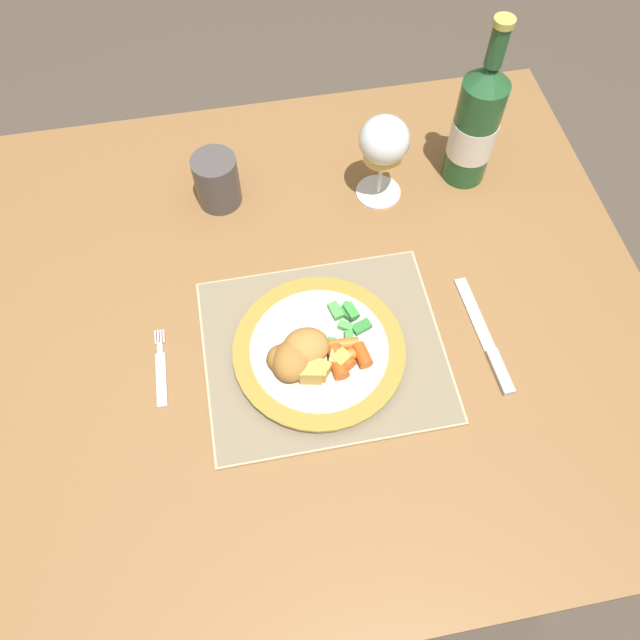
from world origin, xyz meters
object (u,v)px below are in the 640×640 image
dining_table (285,343)px  wine_glass (384,144)px  table_knife (488,344)px  drinking_cup (217,180)px  dinner_plate (319,351)px  fork (161,373)px  bottle (476,125)px

dining_table → wine_glass: size_ratio=7.16×
table_knife → drinking_cup: (-0.36, 0.35, 0.04)m
dining_table → dinner_plate: 0.15m
fork → wine_glass: bearing=35.7°
dining_table → drinking_cup: size_ratio=12.42×
table_knife → wine_glass: bearing=105.9°
dining_table → drinking_cup: bearing=105.5°
bottle → drinking_cup: 0.42m
fork → wine_glass: size_ratio=0.78×
dining_table → table_knife: bearing=-20.7°
table_knife → drinking_cup: size_ratio=2.21×
dinner_plate → table_knife: size_ratio=1.23×
table_knife → bottle: (0.06, 0.33, 0.11)m
drinking_cup → wine_glass: bearing=-7.5°
drinking_cup → fork: bearing=-110.7°
fork → drinking_cup: 0.33m
fork → bottle: (0.54, 0.29, 0.11)m
dining_table → fork: fork is taller
dinner_plate → fork: 0.23m
wine_glass → dining_table: bearing=-133.9°
fork → wine_glass: wine_glass is taller
bottle → wine_glass: bearing=-174.0°
fork → table_knife: bearing=-4.9°
wine_glass → bottle: size_ratio=0.54×
bottle → drinking_cup: (-0.42, 0.02, -0.06)m
dining_table → bottle: (0.35, 0.22, 0.21)m
table_knife → bottle: 0.35m
table_knife → drinking_cup: bearing=135.4°
bottle → fork: bearing=-151.5°
dining_table → bottle: bearing=32.3°
dining_table → dinner_plate: (0.04, -0.08, 0.11)m
fork → wine_glass: (0.38, 0.27, 0.11)m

